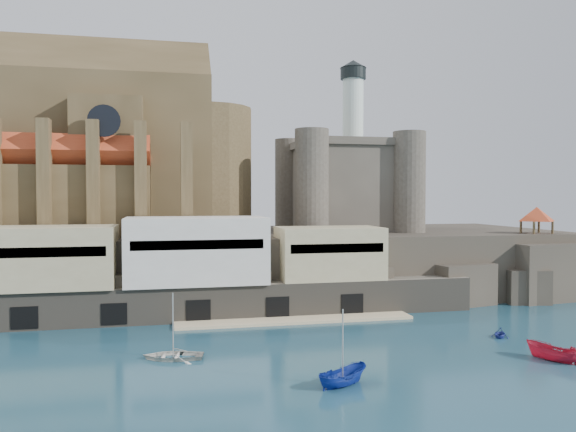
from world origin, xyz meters
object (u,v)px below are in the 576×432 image
at_px(pavilion, 537,216).
at_px(boat_2, 343,386).
at_px(castle_keep, 346,181).
at_px(church, 98,155).

bearing_deg(pavilion, boat_2, -142.20).
relative_size(pavilion, boat_2, 1.27).
bearing_deg(castle_keep, boat_2, -108.31).
xyz_separation_m(church, pavilion, (66.13, -15.85, -9.40)).
distance_m(pavilion, boat_2, 54.15).
height_order(church, boat_2, church).
xyz_separation_m(castle_keep, pavilion, (25.92, -15.08, -5.59)).
xyz_separation_m(castle_keep, boat_2, (-15.67, -47.34, -18.31)).
relative_size(castle_keep, boat_2, 5.83).
xyz_separation_m(church, castle_keep, (40.21, -0.78, -3.81)).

